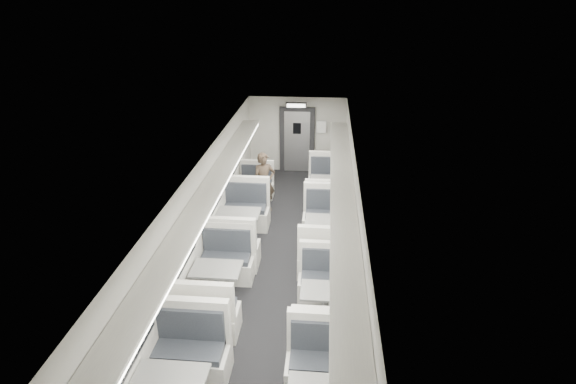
% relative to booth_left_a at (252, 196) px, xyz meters
% --- Properties ---
extents(room, '(3.24, 12.24, 2.64)m').
position_rel_booth_left_a_xyz_m(room, '(1.00, -3.17, 0.85)').
color(room, black).
rests_on(room, ground).
extents(booth_left_a, '(0.96, 1.94, 1.04)m').
position_rel_booth_left_a_xyz_m(booth_left_a, '(0.00, 0.00, 0.00)').
color(booth_left_a, '#BCB7B0').
rests_on(booth_left_a, room).
extents(booth_left_b, '(1.16, 2.35, 1.26)m').
position_rel_booth_left_a_xyz_m(booth_left_b, '(0.00, -1.91, 0.07)').
color(booth_left_b, '#BCB7B0').
rests_on(booth_left_b, room).
extents(booth_left_c, '(1.09, 2.21, 1.18)m').
position_rel_booth_left_a_xyz_m(booth_left_c, '(0.00, -4.04, 0.05)').
color(booth_left_c, '#BCB7B0').
rests_on(booth_left_c, room).
extents(booth_right_a, '(1.11, 2.24, 1.20)m').
position_rel_booth_left_a_xyz_m(booth_right_a, '(2.00, 0.29, 0.05)').
color(booth_right_a, '#BCB7B0').
rests_on(booth_right_a, room).
extents(booth_right_b, '(1.14, 2.32, 1.24)m').
position_rel_booth_left_a_xyz_m(booth_right_b, '(2.00, -2.08, 0.07)').
color(booth_right_b, '#BCB7B0').
rests_on(booth_right_b, room).
extents(booth_right_c, '(1.02, 2.08, 1.11)m').
position_rel_booth_left_a_xyz_m(booth_right_c, '(2.00, -4.46, 0.03)').
color(booth_right_c, '#BCB7B0').
rests_on(booth_right_c, room).
extents(passenger, '(0.69, 0.58, 1.61)m').
position_rel_booth_left_a_xyz_m(passenger, '(0.34, -0.12, 0.46)').
color(passenger, black).
rests_on(passenger, room).
extents(window_a, '(0.02, 1.18, 0.84)m').
position_rel_booth_left_a_xyz_m(window_a, '(-0.49, 0.23, 1.00)').
color(window_a, black).
rests_on(window_a, room).
extents(window_b, '(0.02, 1.18, 0.84)m').
position_rel_booth_left_a_xyz_m(window_b, '(-0.49, -1.97, 1.00)').
color(window_b, black).
rests_on(window_b, room).
extents(window_c, '(0.02, 1.18, 0.84)m').
position_rel_booth_left_a_xyz_m(window_c, '(-0.49, -4.17, 1.00)').
color(window_c, black).
rests_on(window_c, room).
extents(window_d, '(0.02, 1.18, 0.84)m').
position_rel_booth_left_a_xyz_m(window_d, '(-0.49, -6.37, 1.00)').
color(window_d, black).
rests_on(window_d, room).
extents(luggage_rack_left, '(0.46, 10.40, 0.09)m').
position_rel_booth_left_a_xyz_m(luggage_rack_left, '(-0.24, -3.47, 1.57)').
color(luggage_rack_left, '#BCB7B0').
rests_on(luggage_rack_left, room).
extents(luggage_rack_right, '(0.46, 10.40, 0.09)m').
position_rel_booth_left_a_xyz_m(luggage_rack_right, '(2.24, -3.47, 1.57)').
color(luggage_rack_right, '#BCB7B0').
rests_on(luggage_rack_right, room).
extents(vestibule_door, '(1.10, 0.13, 2.10)m').
position_rel_booth_left_a_xyz_m(vestibule_door, '(1.00, 2.76, 0.69)').
color(vestibule_door, black).
rests_on(vestibule_door, room).
extents(exit_sign, '(0.62, 0.12, 0.16)m').
position_rel_booth_left_a_xyz_m(exit_sign, '(1.00, 2.27, 1.93)').
color(exit_sign, black).
rests_on(exit_sign, room).
extents(wall_notice, '(0.32, 0.02, 0.40)m').
position_rel_booth_left_a_xyz_m(wall_notice, '(1.75, 2.75, 1.15)').
color(wall_notice, white).
rests_on(wall_notice, room).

